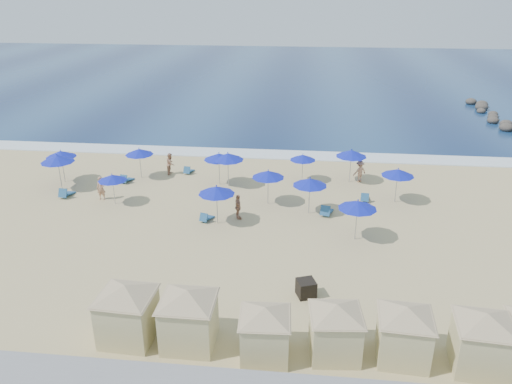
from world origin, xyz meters
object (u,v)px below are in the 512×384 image
at_px(umbrella_0, 61,154).
at_px(umbrella_12, 310,182).
at_px(cabana_5, 483,334).
at_px(beachgoer_3, 360,171).
at_px(cabana_2, 265,325).
at_px(beachgoer_1, 171,164).
at_px(umbrella_4, 219,156).
at_px(umbrella_5, 228,157).
at_px(cabana_0, 127,305).
at_px(cabana_3, 336,323).
at_px(rock_jetty, 511,129).
at_px(trash_bin, 306,288).
at_px(umbrella_6, 217,190).
at_px(cabana_1, 188,310).
at_px(umbrella_7, 303,157).
at_px(beachgoer_0, 101,188).
at_px(umbrella_9, 351,153).
at_px(beachgoer_2, 238,207).
at_px(umbrella_1, 57,159).
at_px(umbrella_10, 398,172).
at_px(umbrella_2, 139,152).
at_px(cabana_4, 405,326).
at_px(umbrella_8, 268,174).
at_px(umbrella_3, 112,178).

distance_m(umbrella_0, umbrella_12, 18.75).
relative_size(cabana_5, umbrella_12, 1.74).
xyz_separation_m(umbrella_0, beachgoer_3, (22.11, 2.36, -1.36)).
xyz_separation_m(cabana_2, beachgoer_1, (-9.23, 19.82, -0.61)).
height_order(umbrella_4, umbrella_5, umbrella_5).
bearing_deg(cabana_0, cabana_3, -0.40).
bearing_deg(rock_jetty, trash_bin, -123.23).
bearing_deg(umbrella_6, rock_jetty, 42.13).
bearing_deg(umbrella_6, cabana_1, -85.55).
xyz_separation_m(cabana_3, umbrella_7, (-1.73, 18.93, 0.40)).
relative_size(trash_bin, cabana_0, 0.18).
bearing_deg(beachgoer_0, umbrella_0, 143.46).
height_order(cabana_3, umbrella_4, cabana_3).
bearing_deg(beachgoer_3, umbrella_6, 9.70).
xyz_separation_m(rock_jetty, trash_bin, (-19.91, -30.38, 0.05)).
distance_m(umbrella_9, beachgoer_2, 10.49).
distance_m(umbrella_4, umbrella_6, 6.48).
relative_size(rock_jetty, umbrella_0, 10.58).
bearing_deg(umbrella_1, cabana_0, -55.66).
bearing_deg(umbrella_4, trash_bin, -64.17).
xyz_separation_m(cabana_5, umbrella_6, (-12.36, 11.37, 0.64)).
distance_m(umbrella_9, umbrella_10, 4.50).
height_order(rock_jetty, umbrella_2, umbrella_2).
height_order(cabana_3, umbrella_7, cabana_3).
height_order(trash_bin, cabana_0, cabana_0).
relative_size(cabana_4, umbrella_7, 1.94).
relative_size(umbrella_5, umbrella_10, 1.06).
xyz_separation_m(cabana_0, cabana_5, (14.09, -0.20, -0.06)).
relative_size(umbrella_2, umbrella_8, 0.98).
bearing_deg(cabana_4, umbrella_1, 144.65).
relative_size(umbrella_4, umbrella_5, 0.96).
height_order(umbrella_7, umbrella_8, umbrella_8).
height_order(umbrella_0, beachgoer_1, umbrella_0).
xyz_separation_m(umbrella_6, beachgoer_1, (-5.19, 8.19, -1.38)).
xyz_separation_m(umbrella_5, beachgoer_1, (-4.89, 2.01, -1.44)).
bearing_deg(trash_bin, cabana_3, -93.44).
height_order(umbrella_8, umbrella_10, umbrella_10).
bearing_deg(trash_bin, umbrella_8, 84.32).
bearing_deg(umbrella_3, beachgoer_3, 19.35).
bearing_deg(beachgoer_2, umbrella_2, 30.48).
relative_size(cabana_0, umbrella_7, 2.08).
height_order(cabana_4, umbrella_2, cabana_4).
relative_size(trash_bin, umbrella_7, 0.38).
bearing_deg(rock_jetty, umbrella_10, -127.04).
distance_m(cabana_0, cabana_3, 8.54).
xyz_separation_m(trash_bin, umbrella_9, (3.02, 15.27, 1.84)).
xyz_separation_m(cabana_4, umbrella_4, (-10.49, 17.57, 0.65)).
relative_size(umbrella_6, umbrella_8, 1.04).
distance_m(cabana_0, beachgoer_0, 15.57).
bearing_deg(umbrella_4, rock_jetty, 32.18).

